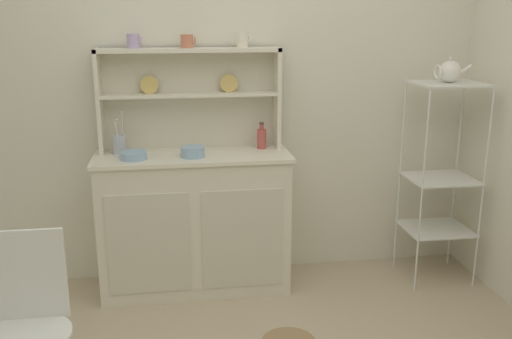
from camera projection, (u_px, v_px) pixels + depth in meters
name	position (u px, v px, depth m)	size (l,w,h in m)	color
wall_back	(229.00, 86.00, 3.60)	(3.84, 0.05, 2.50)	silver
hutch_cabinet	(195.00, 220.00, 3.53)	(1.17, 0.45, 0.87)	silver
hutch_shelf_unit	(190.00, 90.00, 3.48)	(1.10, 0.18, 0.62)	beige
bakers_rack	(442.00, 163.00, 3.59)	(0.42, 0.37, 1.28)	silver
wire_chair	(27.00, 314.00, 2.29)	(0.36, 0.36, 0.85)	white
cup_lilac_0	(133.00, 41.00, 3.31)	(0.09, 0.07, 0.08)	#B79ECC
cup_terracotta_1	(187.00, 41.00, 3.36)	(0.09, 0.08, 0.08)	#C67556
cup_cream_2	(243.00, 40.00, 3.40)	(0.08, 0.07, 0.09)	silver
bowl_mixing_large	(133.00, 155.00, 3.29)	(0.16, 0.16, 0.05)	#8EB2D1
bowl_floral_medium	(193.00, 152.00, 3.34)	(0.14, 0.14, 0.06)	#8EB2D1
jam_bottle	(262.00, 138.00, 3.54)	(0.06, 0.06, 0.16)	#B74C47
utensil_jar	(119.00, 144.00, 3.41)	(0.08, 0.08, 0.25)	#B2B7C6
porcelain_teapot	(450.00, 71.00, 3.43)	(0.22, 0.13, 0.16)	white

